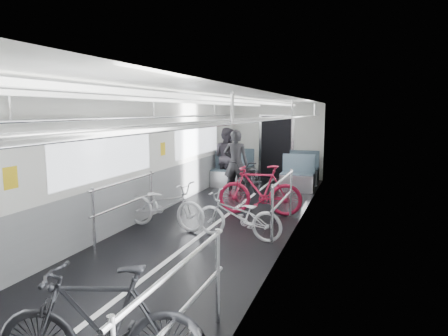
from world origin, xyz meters
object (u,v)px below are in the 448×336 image
(bike_right_near, at_px, (102,326))
(bike_right_far, at_px, (260,190))
(bike_aisle, at_px, (250,179))
(person_seated, at_px, (227,157))
(bike_left_far, at_px, (165,205))
(person_standing, at_px, (236,163))
(bike_right_mid, at_px, (238,215))

(bike_right_near, height_order, bike_right_far, bike_right_far)
(bike_right_far, bearing_deg, bike_right_near, -5.68)
(bike_aisle, bearing_deg, bike_right_far, -63.58)
(bike_right_near, xyz_separation_m, bike_right_far, (-0.11, 5.54, 0.03))
(bike_aisle, height_order, person_seated, person_seated)
(bike_left_far, distance_m, person_standing, 3.14)
(bike_right_far, height_order, person_seated, person_seated)
(bike_left_far, height_order, bike_right_near, bike_right_near)
(bike_left_far, relative_size, person_seated, 1.00)
(bike_left_far, xyz_separation_m, bike_aisle, (0.80, 2.98, 0.05))
(bike_right_mid, distance_m, bike_aisle, 3.20)
(bike_left_far, relative_size, bike_right_mid, 1.09)
(bike_left_far, xyz_separation_m, person_standing, (0.41, 3.08, 0.41))
(bike_right_mid, height_order, person_standing, person_standing)
(bike_aisle, xyz_separation_m, person_seated, (-1.10, 1.46, 0.35))
(bike_right_far, bearing_deg, bike_right_mid, -5.61)
(person_standing, height_order, person_seated, person_standing)
(bike_left_far, relative_size, bike_right_far, 0.96)
(bike_right_far, relative_size, person_seated, 1.04)
(bike_right_near, distance_m, bike_right_far, 5.54)
(bike_left_far, bearing_deg, bike_right_far, -36.81)
(bike_right_mid, distance_m, person_standing, 3.42)
(bike_right_near, xyz_separation_m, bike_aisle, (-0.73, 7.01, -0.01))
(bike_aisle, distance_m, person_seated, 1.86)
(person_standing, xyz_separation_m, person_seated, (-0.71, 1.36, -0.01))
(bike_right_near, xyz_separation_m, person_standing, (-1.13, 7.11, 0.36))
(bike_right_far, relative_size, person_standing, 1.03)
(bike_right_mid, bearing_deg, bike_right_near, 5.38)
(person_seated, bearing_deg, bike_right_far, 138.64)
(bike_left_far, bearing_deg, person_seated, 10.31)
(bike_left_far, distance_m, bike_aisle, 3.09)
(bike_right_mid, height_order, person_seated, person_seated)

